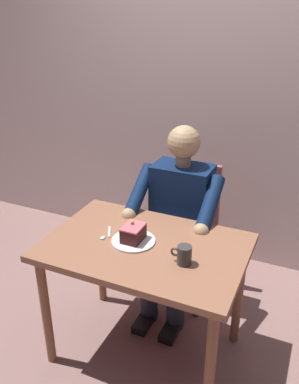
% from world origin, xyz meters
% --- Properties ---
extents(ground_plane, '(14.00, 14.00, 0.00)m').
position_xyz_m(ground_plane, '(0.00, 0.00, 0.00)').
color(ground_plane, '#89645F').
extents(cafe_rear_panel, '(6.40, 0.12, 3.00)m').
position_xyz_m(cafe_rear_panel, '(0.00, -1.24, 1.50)').
color(cafe_rear_panel, beige).
rests_on(cafe_rear_panel, ground).
extents(dining_table, '(1.03, 0.69, 0.72)m').
position_xyz_m(dining_table, '(0.00, 0.00, 0.63)').
color(dining_table, brown).
rests_on(dining_table, ground).
extents(chair, '(0.42, 0.42, 0.91)m').
position_xyz_m(chair, '(0.00, -0.64, 0.50)').
color(chair, '#905253').
rests_on(chair, ground).
extents(seated_person, '(0.53, 0.58, 1.21)m').
position_xyz_m(seated_person, '(-0.00, -0.46, 0.63)').
color(seated_person, '#0C2044').
rests_on(seated_person, ground).
extents(dessert_plate, '(0.23, 0.23, 0.01)m').
position_xyz_m(dessert_plate, '(0.07, 0.00, 0.73)').
color(dessert_plate, white).
rests_on(dessert_plate, dining_table).
extents(cake_slice, '(0.10, 0.13, 0.10)m').
position_xyz_m(cake_slice, '(0.07, 0.00, 0.77)').
color(cake_slice, '#3D1818').
rests_on(cake_slice, dessert_plate).
extents(coffee_cup, '(0.11, 0.07, 0.09)m').
position_xyz_m(coffee_cup, '(-0.24, 0.08, 0.77)').
color(coffee_cup, '#353334').
rests_on(coffee_cup, dining_table).
extents(dessert_spoon, '(0.06, 0.14, 0.01)m').
position_xyz_m(dessert_spoon, '(0.23, 0.01, 0.73)').
color(dessert_spoon, silver).
rests_on(dessert_spoon, dining_table).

